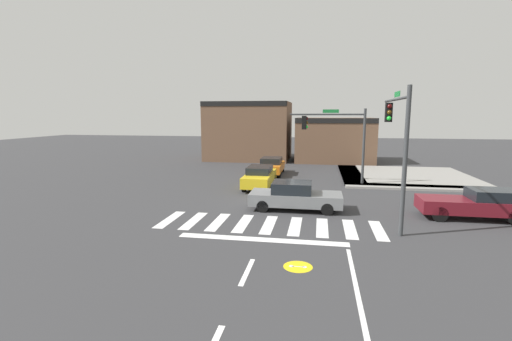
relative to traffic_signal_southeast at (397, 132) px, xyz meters
name	(u,v)px	position (x,y,z in m)	size (l,w,h in m)	color
ground_plane	(280,201)	(-5.53, 3.25, -4.18)	(120.00, 120.00, 0.00)	#353538
crosswalk_near	(269,225)	(-5.53, -1.25, -4.18)	(10.00, 2.80, 0.01)	silver
lane_markings	(271,319)	(-4.43, -8.77, -4.18)	(6.80, 20.25, 0.01)	white
bike_detector_marking	(298,267)	(-3.97, -5.60, -4.18)	(0.96, 0.96, 0.01)	yellow
curb_corner_northeast	(400,177)	(2.96, 12.67, -4.11)	(10.00, 10.60, 0.15)	gray
storefront_row	(279,134)	(-7.75, 22.49, -1.33)	(17.71, 6.93, 6.28)	brown
traffic_signal_southeast	(397,132)	(0.00, 0.00, 0.00)	(0.32, 5.15, 6.06)	#383A3D
traffic_signal_northeast	(336,132)	(-2.26, 8.98, -0.45)	(5.21, 0.32, 5.34)	#383A3D
car_gray	(295,196)	(-4.57, 1.62, -3.47)	(4.74, 1.88, 1.46)	slate
car_maroon	(477,203)	(4.08, 1.38, -3.42)	(4.68, 1.78, 1.45)	maroon
car_orange	(271,166)	(-7.24, 12.55, -3.45)	(1.82, 4.15, 1.41)	orange
car_yellow	(260,177)	(-7.32, 7.02, -3.43)	(1.74, 4.68, 1.45)	gold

